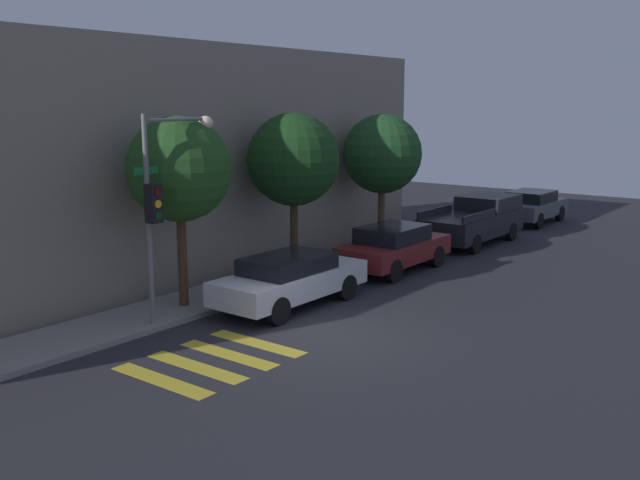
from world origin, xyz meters
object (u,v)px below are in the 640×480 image
pickup_truck (475,220)px  tree_far_end (382,154)px  sedan_far_end (532,206)px  tree_midblock (294,160)px  traffic_light_pole (165,187)px  sedan_middle (394,247)px  tree_near_corner (179,170)px  sedan_near_corner (290,279)px

pickup_truck → tree_far_end: size_ratio=1.05×
sedan_far_end → tree_midblock: size_ratio=0.84×
traffic_light_pole → sedan_middle: traffic_light_pole is taller
traffic_light_pole → tree_near_corner: bearing=33.5°
tree_far_end → tree_near_corner: bearing=180.0°
tree_midblock → tree_far_end: 4.93m
sedan_near_corner → tree_near_corner: size_ratio=0.92×
sedan_near_corner → tree_midblock: bearing=37.7°
traffic_light_pole → pickup_truck: traffic_light_pole is taller
traffic_light_pole → tree_midblock: 5.63m
tree_midblock → tree_near_corner: bearing=180.0°
tree_near_corner → tree_midblock: size_ratio=0.99×
sedan_near_corner → tree_near_corner: (-1.94, 1.98, 2.90)m
sedan_near_corner → sedan_far_end: size_ratio=1.09×
tree_near_corner → sedan_near_corner: bearing=-45.6°
traffic_light_pole → tree_near_corner: traffic_light_pole is taller
pickup_truck → tree_far_end: tree_far_end is taller
pickup_truck → tree_midblock: size_ratio=1.03×
tree_near_corner → sedan_far_end: bearing=-6.0°
traffic_light_pole → sedan_middle: bearing=-8.8°
sedan_far_end → pickup_truck: bearing=-180.0°
sedan_middle → tree_near_corner: size_ratio=0.86×
sedan_far_end → tree_far_end: 9.96m
tree_near_corner → tree_far_end: 9.43m
tree_near_corner → tree_midblock: bearing=0.0°
sedan_far_end → tree_midblock: tree_midblock is taller
tree_midblock → tree_far_end: size_ratio=1.02×
sedan_near_corner → tree_far_end: 8.22m
tree_midblock → tree_far_end: (4.93, 0.00, -0.11)m
traffic_light_pole → sedan_middle: 8.68m
traffic_light_pole → tree_near_corner: size_ratio=1.01×
sedan_far_end → tree_near_corner: 19.12m
sedan_near_corner → tree_midblock: 4.32m
tree_far_end → sedan_middle: bearing=-139.5°
traffic_light_pole → sedan_near_corner: (3.01, -1.27, -2.62)m
sedan_near_corner → sedan_middle: (5.17, 0.00, 0.03)m
tree_near_corner → sedan_middle: bearing=-15.5°
tree_midblock → sedan_middle: bearing=-37.2°
traffic_light_pole → sedan_middle: (8.19, -1.27, -2.59)m
sedan_far_end → tree_far_end: bearing=168.1°
traffic_light_pole → sedan_near_corner: traffic_light_pole is taller
sedan_near_corner → tree_midblock: size_ratio=0.91×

